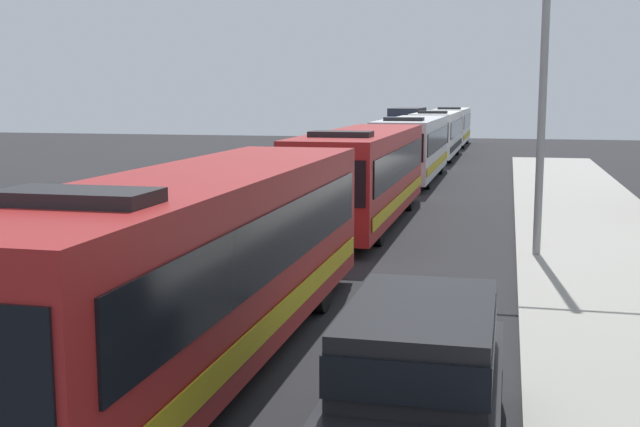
% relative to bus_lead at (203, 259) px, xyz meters
% --- Properties ---
extents(bus_lead, '(2.58, 12.24, 3.21)m').
position_rel_bus_lead_xyz_m(bus_lead, '(0.00, 0.00, 0.00)').
color(bus_lead, maroon).
rests_on(bus_lead, ground_plane).
extents(bus_second_in_line, '(2.58, 12.18, 3.21)m').
position_rel_bus_lead_xyz_m(bus_second_in_line, '(-0.00, 14.24, -0.00)').
color(bus_second_in_line, maroon).
rests_on(bus_second_in_line, ground_plane).
extents(bus_middle, '(2.58, 11.92, 3.21)m').
position_rel_bus_lead_xyz_m(bus_middle, '(-0.00, 28.08, -0.00)').
color(bus_middle, silver).
rests_on(bus_middle, ground_plane).
extents(bus_fourth_in_line, '(2.58, 11.96, 3.21)m').
position_rel_bus_lead_xyz_m(bus_fourth_in_line, '(-0.00, 41.98, -0.00)').
color(bus_fourth_in_line, silver).
rests_on(bus_fourth_in_line, ground_plane).
extents(bus_rear, '(2.58, 10.84, 3.21)m').
position_rel_bus_lead_xyz_m(bus_rear, '(-0.00, 55.51, -0.00)').
color(bus_rear, silver).
rests_on(bus_rear, ground_plane).
extents(white_suv, '(1.86, 5.06, 1.90)m').
position_rel_bus_lead_xyz_m(white_suv, '(3.70, -2.81, -0.66)').
color(white_suv, black).
rests_on(white_suv, ground_plane).
extents(box_truck_oncoming, '(2.35, 8.17, 3.15)m').
position_rel_bus_lead_xyz_m(box_truck_oncoming, '(-3.30, 51.85, 0.02)').
color(box_truck_oncoming, navy).
rests_on(box_truck_oncoming, ground_plane).
extents(streetlamp_mid, '(5.95, 0.28, 8.21)m').
position_rel_bus_lead_xyz_m(streetlamp_mid, '(5.40, 9.50, 3.49)').
color(streetlamp_mid, gray).
rests_on(streetlamp_mid, sidewalk).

